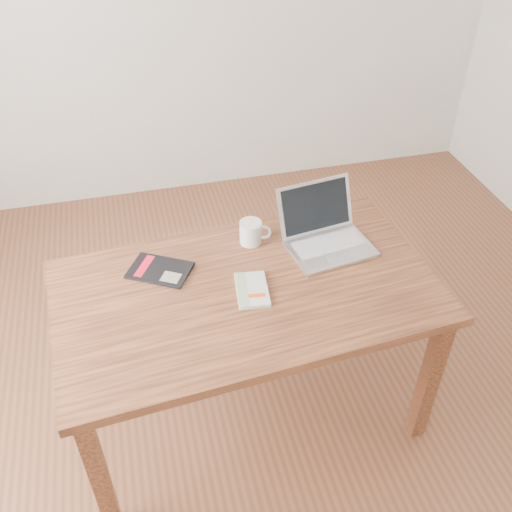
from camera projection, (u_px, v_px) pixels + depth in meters
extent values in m
plane|color=#54301C|center=(273.00, 406.00, 2.65)|extent=(4.00, 4.00, 0.00)
cube|color=#502B18|center=(247.00, 292.00, 2.18)|extent=(1.51, 0.94, 0.04)
cube|color=#502B18|center=(100.00, 477.00, 1.99)|extent=(0.07, 0.07, 0.71)
cube|color=#502B18|center=(429.00, 379.00, 2.32)|extent=(0.07, 0.07, 0.71)
cube|color=#502B18|center=(80.00, 336.00, 2.51)|extent=(0.07, 0.07, 0.71)
cube|color=#502B18|center=(352.00, 272.00, 2.84)|extent=(0.07, 0.07, 0.71)
cube|color=silver|center=(252.00, 290.00, 2.15)|extent=(0.14, 0.21, 0.01)
cube|color=silver|center=(252.00, 290.00, 2.15)|extent=(0.14, 0.20, 0.02)
cube|color=gray|center=(242.00, 289.00, 2.14)|extent=(0.06, 0.19, 0.00)
cube|color=#D2420E|center=(257.00, 295.00, 2.11)|extent=(0.07, 0.03, 0.00)
cube|color=black|center=(160.00, 270.00, 2.24)|extent=(0.28, 0.25, 0.01)
cube|color=red|center=(144.00, 266.00, 2.25)|extent=(0.10, 0.13, 0.00)
cube|color=gray|center=(171.00, 277.00, 2.20)|extent=(0.09, 0.09, 0.00)
cube|color=silver|center=(331.00, 249.00, 2.34)|extent=(0.36, 0.28, 0.02)
cube|color=#BBBCBF|center=(328.00, 243.00, 2.36)|extent=(0.30, 0.16, 0.00)
cube|color=#BCBCC1|center=(340.00, 257.00, 2.29)|extent=(0.11, 0.07, 0.00)
cube|color=silver|center=(315.00, 207.00, 2.38)|extent=(0.34, 0.14, 0.21)
cube|color=black|center=(316.00, 207.00, 2.38)|extent=(0.31, 0.12, 0.18)
cylinder|color=white|center=(251.00, 232.00, 2.36)|extent=(0.09, 0.09, 0.10)
cylinder|color=black|center=(251.00, 223.00, 2.33)|extent=(0.08, 0.08, 0.01)
torus|color=white|center=(263.00, 232.00, 2.36)|extent=(0.07, 0.03, 0.07)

